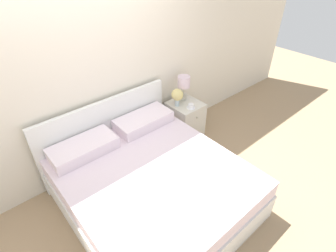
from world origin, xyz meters
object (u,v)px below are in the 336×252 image
nightstand (185,120)px  teacup (191,106)px  flower_vase (177,95)px  bed (150,183)px  table_lamp (184,83)px

nightstand → teacup: 0.34m
nightstand → flower_vase: size_ratio=2.18×
bed → teacup: size_ratio=15.83×
nightstand → flower_vase: flower_vase is taller
teacup → flower_vase: bearing=120.4°
nightstand → table_lamp: (0.05, 0.11, 0.55)m
table_lamp → teacup: 0.35m
bed → table_lamp: bed is taller
table_lamp → bed: bearing=-148.0°
bed → nightstand: 1.34m
nightstand → teacup: size_ratio=4.61×
table_lamp → flower_vase: bearing=-159.3°
bed → table_lamp: size_ratio=5.24×
nightstand → flower_vase: (-0.13, 0.04, 0.45)m
teacup → bed: bearing=-155.3°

